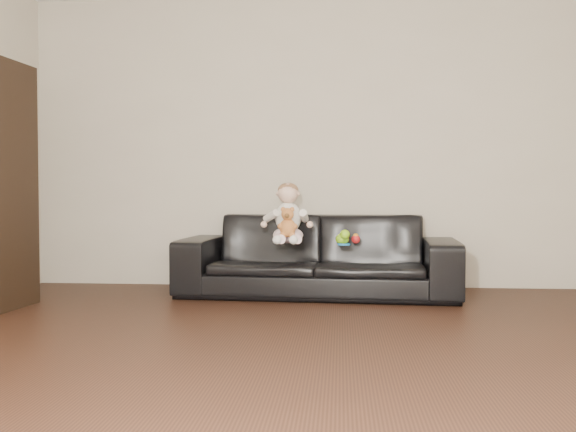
# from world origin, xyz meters

# --- Properties ---
(floor) EXTENTS (5.50, 5.50, 0.00)m
(floor) POSITION_xyz_m (0.00, 0.00, 0.00)
(floor) COLOR black
(floor) RESTS_ON ground
(wall_back) EXTENTS (5.00, 0.00, 5.00)m
(wall_back) POSITION_xyz_m (0.00, 2.75, 1.30)
(wall_back) COLOR beige
(wall_back) RESTS_ON ground
(sofa) EXTENTS (2.30, 1.01, 0.66)m
(sofa) POSITION_xyz_m (0.10, 2.25, 0.33)
(sofa) COLOR black
(sofa) RESTS_ON floor
(baby) EXTENTS (0.37, 0.44, 0.49)m
(baby) POSITION_xyz_m (-0.14, 2.13, 0.65)
(baby) COLOR #FAD3DA
(baby) RESTS_ON sofa
(teddy_bear) EXTENTS (0.14, 0.14, 0.24)m
(teddy_bear) POSITION_xyz_m (-0.13, 1.98, 0.61)
(teddy_bear) COLOR #BE7036
(teddy_bear) RESTS_ON sofa
(toy_green) EXTENTS (0.11, 0.13, 0.09)m
(toy_green) POSITION_xyz_m (0.30, 2.04, 0.48)
(toy_green) COLOR #82C917
(toy_green) RESTS_ON sofa
(toy_rattle) EXTENTS (0.08, 0.08, 0.07)m
(toy_rattle) POSITION_xyz_m (0.41, 2.15, 0.47)
(toy_rattle) COLOR red
(toy_rattle) RESTS_ON sofa
(toy_blue_disc) EXTENTS (0.13, 0.13, 0.01)m
(toy_blue_disc) POSITION_xyz_m (0.31, 1.99, 0.44)
(toy_blue_disc) COLOR blue
(toy_blue_disc) RESTS_ON sofa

